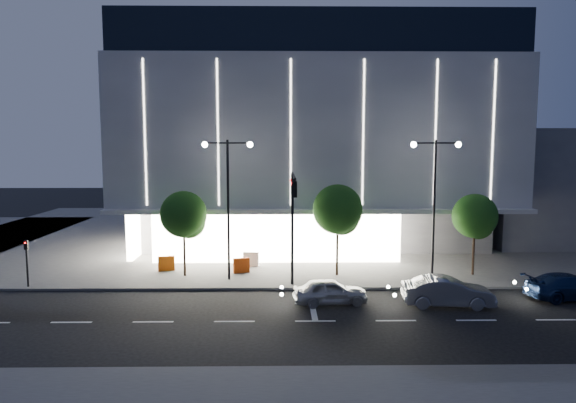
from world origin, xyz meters
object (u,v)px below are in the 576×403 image
(tree_left, at_px, (184,217))
(barrier_c, at_px, (241,265))
(ped_signal_far, at_px, (27,258))
(traffic_mast, at_px, (293,208))
(car_second, at_px, (447,292))
(street_lamp_west, at_px, (228,189))
(street_lamp_east, at_px, (435,188))
(tree_mid, at_px, (338,212))
(tree_right, at_px, (475,219))
(car_third, at_px, (569,286))
(barrier_d, at_px, (251,259))
(barrier_a, at_px, (166,263))
(car_lead, at_px, (330,291))

(tree_left, relative_size, barrier_c, 5.20)
(ped_signal_far, bearing_deg, traffic_mast, -4.15)
(traffic_mast, xyz_separation_m, car_second, (8.28, -2.56, -4.24))
(street_lamp_west, height_order, street_lamp_east, same)
(street_lamp_west, bearing_deg, barrier_c, 68.86)
(tree_mid, height_order, tree_right, tree_mid)
(tree_right, bearing_deg, car_second, -120.97)
(street_lamp_west, distance_m, street_lamp_east, 13.00)
(car_third, bearing_deg, car_second, 91.63)
(street_lamp_east, relative_size, barrier_d, 8.18)
(traffic_mast, relative_size, tree_left, 1.24)
(street_lamp_west, relative_size, barrier_c, 8.18)
(traffic_mast, height_order, barrier_c, traffic_mast)
(ped_signal_far, relative_size, barrier_d, 2.73)
(traffic_mast, bearing_deg, tree_left, 152.16)
(street_lamp_west, relative_size, car_second, 1.87)
(tree_mid, bearing_deg, traffic_mast, -129.42)
(ped_signal_far, height_order, car_second, ped_signal_far)
(traffic_mast, relative_size, car_third, 1.41)
(barrier_c, distance_m, barrier_d, 2.00)
(tree_mid, xyz_separation_m, barrier_a, (-11.53, 1.33, -3.68))
(car_lead, bearing_deg, traffic_mast, 36.85)
(tree_mid, relative_size, barrier_c, 5.59)
(tree_mid, height_order, barrier_d, tree_mid)
(ped_signal_far, bearing_deg, car_third, -4.58)
(car_lead, xyz_separation_m, car_second, (6.28, -0.50, 0.10))
(street_lamp_west, distance_m, tree_left, 3.69)
(barrier_a, bearing_deg, ped_signal_far, -169.70)
(car_third, bearing_deg, barrier_d, 59.82)
(traffic_mast, distance_m, tree_mid, 4.82)
(car_second, xyz_separation_m, barrier_d, (-11.09, 8.84, -0.14))
(tree_left, relative_size, tree_mid, 0.93)
(car_lead, bearing_deg, tree_right, -67.53)
(street_lamp_west, relative_size, barrier_d, 8.18)
(traffic_mast, xyz_separation_m, car_lead, (2.00, -2.06, -4.33))
(barrier_d, bearing_deg, street_lamp_west, -99.28)
(tree_left, height_order, barrier_c, tree_left)
(tree_left, xyz_separation_m, barrier_d, (4.16, 2.60, -3.38))
(ped_signal_far, relative_size, car_third, 0.60)
(car_second, relative_size, car_third, 0.96)
(car_lead, relative_size, car_second, 0.85)
(street_lamp_east, distance_m, barrier_d, 13.45)
(traffic_mast, relative_size, barrier_d, 6.43)
(car_third, bearing_deg, tree_mid, 60.48)
(tree_left, relative_size, car_second, 1.19)
(car_second, bearing_deg, barrier_a, 70.38)
(street_lamp_east, relative_size, barrier_c, 8.18)
(ped_signal_far, relative_size, car_second, 0.62)
(tree_right, bearing_deg, barrier_d, 170.07)
(traffic_mast, height_order, car_lead, traffic_mast)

